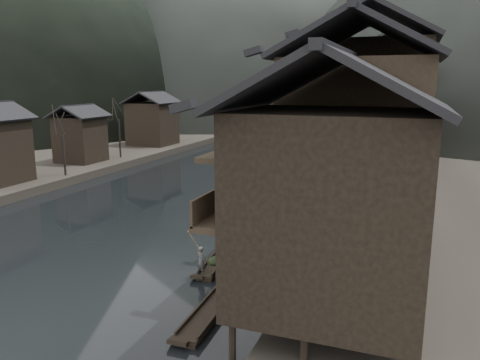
% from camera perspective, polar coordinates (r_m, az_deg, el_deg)
% --- Properties ---
extents(water, '(300.00, 300.00, 0.00)m').
position_cam_1_polar(water, '(34.22, -17.06, -7.84)').
color(water, black).
rests_on(water, ground).
extents(left_bank, '(40.00, 200.00, 1.20)m').
position_cam_1_polar(left_bank, '(86.09, -19.54, 4.17)').
color(left_bank, '#2D2823').
rests_on(left_bank, ground).
extents(stilt_houses, '(9.00, 67.60, 16.81)m').
position_cam_1_polar(stilt_houses, '(44.97, 17.11, 8.59)').
color(stilt_houses, black).
rests_on(stilt_houses, ground).
extents(left_houses, '(8.10, 53.20, 8.73)m').
position_cam_1_polar(left_houses, '(61.16, -21.30, 5.89)').
color(left_houses, black).
rests_on(left_houses, left_bank).
extents(bare_trees, '(3.74, 40.93, 7.49)m').
position_cam_1_polar(bare_trees, '(51.54, -25.77, 5.44)').
color(bare_trees, black).
rests_on(bare_trees, left_bank).
extents(moored_sampans, '(2.68, 54.90, 0.47)m').
position_cam_1_polar(moored_sampans, '(45.27, 9.44, -2.36)').
color(moored_sampans, black).
rests_on(moored_sampans, water).
extents(midriver_boats, '(10.84, 23.84, 0.45)m').
position_cam_1_polar(midriver_boats, '(75.83, 4.33, 3.55)').
color(midriver_boats, black).
rests_on(midriver_boats, water).
extents(stone_bridge, '(40.00, 6.00, 9.00)m').
position_cam_1_polar(stone_bridge, '(99.54, 8.92, 8.29)').
color(stone_bridge, '#4C4C4F').
rests_on(stone_bridge, ground).
extents(hero_sampan, '(1.38, 4.61, 0.43)m').
position_cam_1_polar(hero_sampan, '(29.27, -3.10, -10.30)').
color(hero_sampan, black).
rests_on(hero_sampan, water).
extents(cargo_heap, '(1.00, 1.31, 0.60)m').
position_cam_1_polar(cargo_heap, '(29.25, -2.90, -9.20)').
color(cargo_heap, black).
rests_on(cargo_heap, hero_sampan).
extents(boatman, '(0.74, 0.63, 1.71)m').
position_cam_1_polar(boatman, '(27.60, -4.77, -9.32)').
color(boatman, '#505052').
rests_on(boatman, hero_sampan).
extents(bamboo_pole, '(1.14, 1.95, 3.65)m').
position_cam_1_polar(bamboo_pole, '(26.66, -4.48, -4.00)').
color(bamboo_pole, '#8C7A51').
rests_on(bamboo_pole, boatman).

